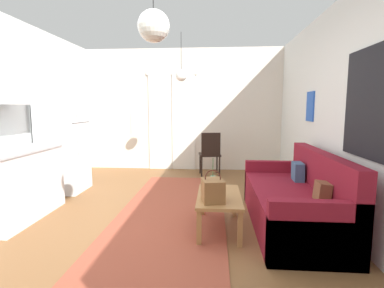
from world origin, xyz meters
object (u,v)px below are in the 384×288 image
bamboo_vase (213,182)px  coffee_table (219,200)px  pendant_lamp_far (181,75)px  couch (297,203)px  refrigerator (63,139)px  handbag (213,190)px  accent_chair (210,152)px  pendant_lamp_near (154,26)px

bamboo_vase → coffee_table: bearing=-73.1°
bamboo_vase → pendant_lamp_far: bearing=109.4°
coffee_table → couch: bearing=9.3°
couch → refrigerator: bearing=161.0°
couch → pendant_lamp_far: size_ratio=2.33×
bamboo_vase → refrigerator: bearing=156.1°
handbag → refrigerator: refrigerator is taller
handbag → coffee_table: bearing=71.9°
accent_chair → pendant_lamp_near: bearing=75.3°
accent_chair → bamboo_vase: bearing=83.5°
refrigerator → pendant_lamp_far: bearing=15.4°
coffee_table → handbag: (-0.07, -0.22, 0.18)m
handbag → refrigerator: 2.96m
pendant_lamp_near → pendant_lamp_far: bearing=92.2°
bamboo_vase → pendant_lamp_near: 1.97m
accent_chair → coffee_table: bearing=85.0°
bamboo_vase → pendant_lamp_near: bearing=-112.1°
couch → pendant_lamp_near: pendant_lamp_near is taller
coffee_table → bamboo_vase: bearing=106.9°
coffee_table → pendant_lamp_far: bearing=109.1°
handbag → pendant_lamp_far: pendant_lamp_far is taller
pendant_lamp_far → bamboo_vase: bearing=-70.6°
bamboo_vase → couch: bearing=-5.5°
pendant_lamp_near → pendant_lamp_far: 2.78m
refrigerator → pendant_lamp_far: (1.91, 0.53, 1.07)m
couch → pendant_lamp_far: 2.86m
couch → bamboo_vase: couch is taller
bamboo_vase → refrigerator: 2.74m
handbag → refrigerator: (-2.48, 1.57, 0.35)m
handbag → accent_chair: accent_chair is taller
handbag → refrigerator: bearing=147.7°
pendant_lamp_far → couch: bearing=-47.8°
couch → accent_chair: bearing=113.6°
couch → pendant_lamp_near: size_ratio=2.50×
coffee_table → pendant_lamp_far: (-0.65, 1.87, 1.60)m
bamboo_vase → pendant_lamp_near: size_ratio=0.50×
refrigerator → accent_chair: size_ratio=1.96×
refrigerator → accent_chair: bearing=27.2°
couch → bamboo_vase: size_ratio=5.05×
handbag → pendant_lamp_near: 1.71m
couch → pendant_lamp_far: pendant_lamp_far is taller
couch → bamboo_vase: (-0.99, 0.10, 0.20)m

